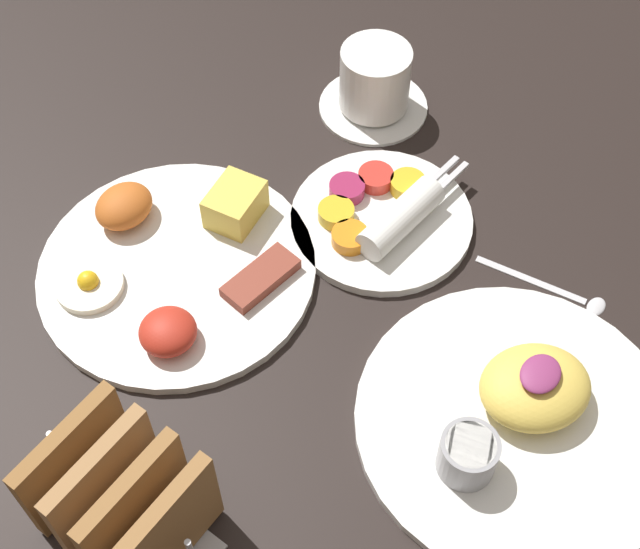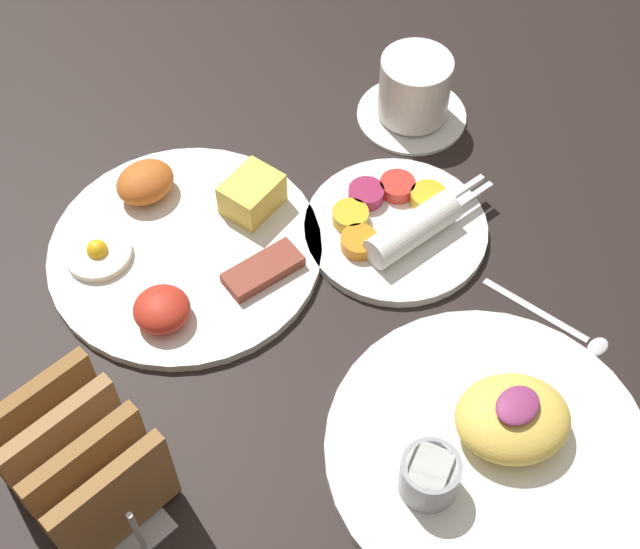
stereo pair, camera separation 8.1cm
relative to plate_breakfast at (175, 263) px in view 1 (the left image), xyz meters
name	(u,v)px [view 1 (the left image)]	position (x,y,z in m)	size (l,w,h in m)	color
ground_plane	(337,335)	(0.03, -0.17, -0.01)	(3.00, 3.00, 0.00)	black
plate_breakfast	(175,263)	(0.00, 0.00, 0.00)	(0.27, 0.27, 0.05)	white
plate_condiments	(382,216)	(0.17, -0.13, 0.00)	(0.19, 0.18, 0.04)	white
plate_foreground	(517,415)	(0.05, -0.34, 0.00)	(0.27, 0.27, 0.06)	white
toast_rack	(122,499)	(-0.21, -0.14, 0.04)	(0.10, 0.15, 0.10)	#B7B7BC
coffee_cup	(375,83)	(0.30, -0.03, 0.02)	(0.12, 0.12, 0.08)	white
teaspoon	(563,292)	(0.20, -0.31, -0.01)	(0.03, 0.13, 0.01)	silver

